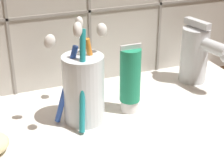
# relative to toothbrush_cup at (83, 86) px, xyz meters

# --- Properties ---
(sink_counter) EXTENTS (0.61, 0.38, 0.02)m
(sink_counter) POSITION_rel_toothbrush_cup_xyz_m (0.04, -0.05, -0.07)
(sink_counter) COLOR silver
(sink_counter) RESTS_ON ground
(toothbrush_cup) EXTENTS (0.10, 0.13, 0.18)m
(toothbrush_cup) POSITION_rel_toothbrush_cup_xyz_m (0.00, 0.00, 0.00)
(toothbrush_cup) COLOR silver
(toothbrush_cup) RESTS_ON sink_counter
(toothpaste_tube) EXTENTS (0.04, 0.04, 0.12)m
(toothpaste_tube) POSITION_rel_toothbrush_cup_xyz_m (0.08, -0.00, -0.00)
(toothpaste_tube) COLOR white
(toothpaste_tube) RESTS_ON sink_counter
(sink_faucet) EXTENTS (0.05, 0.12, 0.13)m
(sink_faucet) POSITION_rel_toothbrush_cup_xyz_m (0.25, 0.06, -0.00)
(sink_faucet) COLOR silver
(sink_faucet) RESTS_ON sink_counter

